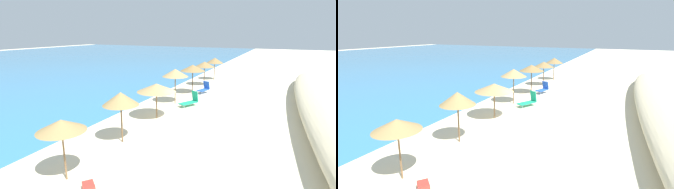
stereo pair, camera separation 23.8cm
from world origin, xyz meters
TOP-DOWN VIEW (x-y plane):
  - ground_plane at (0.00, 0.00)m, footprint 160.00×160.00m
  - beach_umbrella_2 at (-8.84, 2.00)m, footprint 1.90×1.90m
  - beach_umbrella_3 at (-4.86, 2.05)m, footprint 1.93×1.93m
  - beach_umbrella_4 at (-0.64, 2.16)m, footprint 2.64×2.64m
  - beach_umbrella_5 at (3.34, 2.52)m, footprint 2.12×2.12m
  - beach_umbrella_6 at (7.15, 2.39)m, footprint 2.33×2.33m
  - beach_umbrella_7 at (11.38, 2.54)m, footprint 2.22×2.22m
  - beach_umbrella_8 at (15.27, 2.46)m, footprint 2.09×2.09m
  - lounge_chair_1 at (3.17, 1.11)m, footprint 1.74×1.29m
  - lounge_chair_2 at (7.95, 1.46)m, footprint 1.53×1.02m
  - cooler_box at (-9.12, 0.58)m, footprint 0.67×0.70m

SIDE VIEW (x-z plane):
  - ground_plane at x=0.00m, z-range 0.00..0.00m
  - cooler_box at x=-9.12m, z-range 0.00..0.34m
  - lounge_chair_1 at x=3.17m, z-range -0.15..1.04m
  - lounge_chair_2 at x=7.95m, z-range -0.10..1.03m
  - beach_umbrella_4 at x=-0.64m, z-range 0.94..3.39m
  - beach_umbrella_2 at x=-8.84m, z-range 1.04..3.59m
  - beach_umbrella_7 at x=11.38m, z-range 1.03..3.68m
  - beach_umbrella_8 at x=15.27m, z-range 1.03..3.76m
  - beach_umbrella_3 at x=-4.86m, z-range 1.03..3.81m
  - beach_umbrella_6 at x=7.15m, z-range 1.10..3.91m
  - beach_umbrella_5 at x=3.34m, z-range 1.13..4.02m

